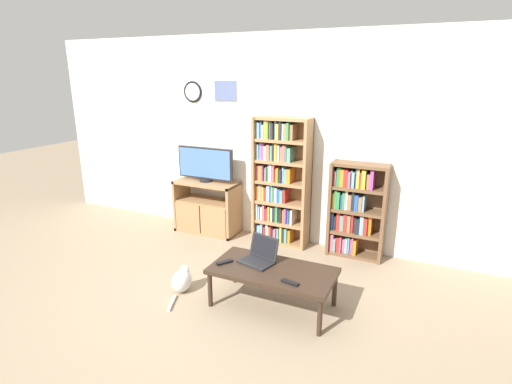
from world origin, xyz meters
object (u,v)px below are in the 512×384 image
bookshelf_short (354,210)px  laptop (260,256)px  remote_near_laptop (290,282)px  bookshelf_tall (279,182)px  television (205,164)px  cat (182,280)px  remote_far_from_laptop (224,262)px  coffee_table (273,273)px  tv_stand (207,207)px

bookshelf_short → laptop: bookshelf_short is taller
remote_near_laptop → bookshelf_tall: bearing=35.2°
television → cat: size_ratio=1.67×
bookshelf_short → remote_far_from_laptop: bearing=-120.6°
remote_far_from_laptop → television: bearing=-19.2°
bookshelf_short → coffee_table: size_ratio=0.99×
bookshelf_short → remote_far_from_laptop: bookshelf_short is taller
tv_stand → cat: size_ratio=1.80×
laptop → remote_far_from_laptop: (-0.29, -0.18, -0.05)m
tv_stand → bookshelf_tall: 1.12m
coffee_table → television: bearing=138.7°
tv_stand → laptop: bearing=-42.4°
coffee_table → tv_stand: bearing=139.0°
laptop → cat: (-0.75, -0.23, -0.33)m
laptop → remote_near_laptop: 0.50m
television → cat: 1.82m
laptop → tv_stand: bearing=152.6°
bookshelf_tall → cat: bookshelf_tall is taller
laptop → bookshelf_tall: bearing=119.3°
television → bookshelf_short: television is taller
tv_stand → cat: (0.61, -1.47, -0.24)m
bookshelf_short → remote_far_from_laptop: size_ratio=7.23×
cat → laptop: bearing=17.2°
bookshelf_tall → cat: bearing=-104.7°
bookshelf_tall → cat: 1.76m
bookshelf_short → cat: bearing=-131.0°
tv_stand → bookshelf_short: bookshelf_short is taller
tv_stand → remote_near_laptop: size_ratio=5.27×
television → remote_far_from_laptop: (1.09, -1.44, -0.56)m
bookshelf_short → remote_near_laptop: 1.65m
bookshelf_tall → remote_far_from_laptop: bookshelf_tall is taller
cat → remote_near_laptop: bearing=-1.9°
television → bookshelf_short: (1.99, 0.08, -0.38)m
television → coffee_table: bearing=-41.3°
laptop → remote_near_laptop: size_ratio=2.25×
bookshelf_short → remote_far_from_laptop: 1.78m
bookshelf_tall → coffee_table: bearing=-70.1°
bookshelf_short → laptop: 1.49m
remote_far_from_laptop → cat: size_ratio=0.32×
cat → bookshelf_tall: bearing=75.6°
television → laptop: 1.93m
coffee_table → bookshelf_tall: bearing=109.9°
remote_far_from_laptop → remote_near_laptop: bearing=-153.9°
bookshelf_short → laptop: (-0.62, -1.35, -0.13)m
television → remote_near_laptop: (1.78, -1.54, -0.56)m
bookshelf_tall → laptop: bearing=-75.7°
bookshelf_short → remote_near_laptop: (-0.21, -1.62, -0.18)m
tv_stand → remote_far_from_laptop: 1.78m
bookshelf_tall → cat: size_ratio=3.34×
bookshelf_tall → laptop: size_ratio=4.35×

